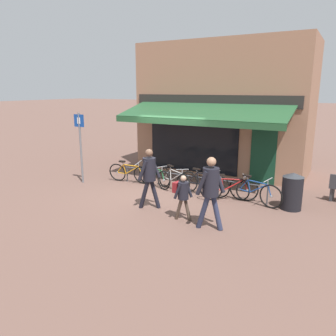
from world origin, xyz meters
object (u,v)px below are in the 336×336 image
at_px(bicycle_orange, 129,173).
at_px(bicycle_black, 203,183).
at_px(parking_sign, 80,141).
at_px(bicycle_red, 229,189).
at_px(pedestrian_second_adult, 211,186).
at_px(pedestrian_child, 182,192).
at_px(pedestrian_adult, 149,173).
at_px(bicycle_green, 154,176).
at_px(bicycle_silver, 173,180).
at_px(litter_bin, 292,191).
at_px(bicycle_blue, 255,192).

bearing_deg(bicycle_orange, bicycle_black, -6.58).
bearing_deg(parking_sign, bicycle_red, 7.55).
relative_size(pedestrian_second_adult, parking_sign, 0.72).
height_order(pedestrian_child, pedestrian_second_adult, pedestrian_second_adult).
height_order(pedestrian_adult, parking_sign, parking_sign).
relative_size(bicycle_green, pedestrian_second_adult, 0.90).
relative_size(bicycle_silver, litter_bin, 1.52).
bearing_deg(parking_sign, pedestrian_child, -15.83).
xyz_separation_m(bicycle_black, bicycle_red, (0.92, -0.14, -0.01)).
xyz_separation_m(bicycle_orange, pedestrian_second_adult, (4.14, -2.40, 0.74)).
height_order(bicycle_orange, bicycle_silver, bicycle_silver).
xyz_separation_m(bicycle_orange, bicycle_black, (2.93, 0.02, 0.01)).
height_order(bicycle_black, bicycle_blue, same).
distance_m(pedestrian_adult, litter_bin, 4.11).
bearing_deg(pedestrian_adult, bicycle_blue, 29.60).
bearing_deg(parking_sign, bicycle_green, 19.02).
xyz_separation_m(bicycle_orange, parking_sign, (-1.52, -0.84, 1.19)).
relative_size(bicycle_orange, litter_bin, 1.60).
distance_m(bicycle_silver, pedestrian_second_adult, 3.33).
bearing_deg(pedestrian_child, bicycle_orange, 156.71).
xyz_separation_m(bicycle_green, pedestrian_second_adult, (3.10, -2.44, 0.74)).
distance_m(bicycle_green, bicycle_red, 2.82).
relative_size(bicycle_orange, pedestrian_child, 1.41).
xyz_separation_m(bicycle_silver, bicycle_red, (1.98, -0.06, -0.00)).
distance_m(bicycle_blue, parking_sign, 6.31).
distance_m(bicycle_orange, pedestrian_child, 3.96).
height_order(bicycle_silver, bicycle_blue, bicycle_blue).
bearing_deg(bicycle_orange, parking_sign, -158.08).
xyz_separation_m(bicycle_blue, parking_sign, (-6.15, -0.75, 1.17)).
distance_m(bicycle_black, litter_bin, 2.74).
height_order(pedestrian_child, parking_sign, parking_sign).
relative_size(bicycle_orange, pedestrian_second_adult, 0.94).
bearing_deg(bicycle_orange, bicycle_blue, -7.91).
xyz_separation_m(bicycle_green, bicycle_silver, (0.84, -0.11, 0.01)).
bearing_deg(bicycle_black, pedestrian_child, -79.22).
distance_m(bicycle_green, bicycle_blue, 3.60).
bearing_deg(parking_sign, bicycle_silver, 12.80).
relative_size(bicycle_orange, bicycle_red, 1.03).
bearing_deg(bicycle_green, parking_sign, -141.30).
xyz_separation_m(bicycle_orange, bicycle_green, (1.04, 0.04, -0.01)).
bearing_deg(bicycle_black, pedestrian_adult, -112.82).
height_order(pedestrian_second_adult, parking_sign, parking_sign).
distance_m(bicycle_silver, litter_bin, 3.80).
distance_m(bicycle_red, pedestrian_second_adult, 2.40).
bearing_deg(bicycle_black, pedestrian_second_adult, -61.56).
relative_size(bicycle_orange, bicycle_black, 0.94).
height_order(bicycle_orange, pedestrian_child, pedestrian_child).
relative_size(bicycle_green, pedestrian_adult, 0.94).
height_order(bicycle_silver, pedestrian_child, pedestrian_child).
bearing_deg(litter_bin, pedestrian_child, -137.11).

